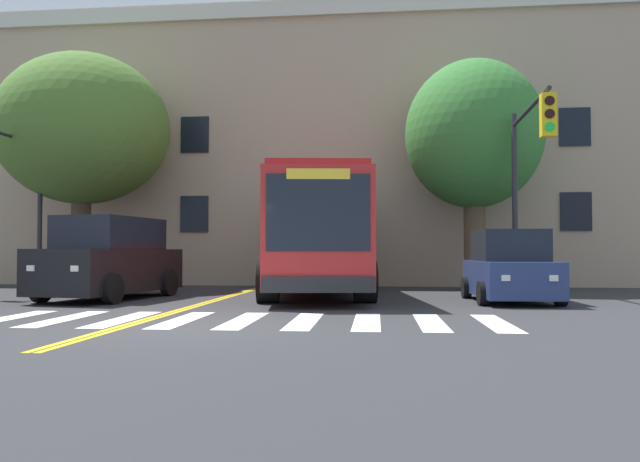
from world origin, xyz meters
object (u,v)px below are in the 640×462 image
car_navy_far_lane (510,269)px  city_bus (315,233)px  car_white_behind_bus (327,262)px  street_tree_curbside_large (474,136)px  street_tree_curbside_small (82,130)px  traffic_light_near_corner (527,161)px  traffic_light_far_corner (10,178)px  car_black_near_lane (110,260)px

car_navy_far_lane → city_bus: bearing=155.8°
car_white_behind_bus → street_tree_curbside_large: street_tree_curbside_large is taller
car_white_behind_bus → street_tree_curbside_small: bearing=-132.4°
car_navy_far_lane → traffic_light_near_corner: (0.56, 0.39, 2.86)m
car_navy_far_lane → traffic_light_near_corner: bearing=34.7°
traffic_light_near_corner → street_tree_curbside_large: size_ratio=0.69×
car_navy_far_lane → street_tree_curbside_small: street_tree_curbside_small is taller
street_tree_curbside_large → traffic_light_near_corner: bearing=-79.2°
traffic_light_far_corner → street_tree_curbside_large: bearing=11.1°
car_navy_far_lane → car_white_behind_bus: car_navy_far_lane is taller
car_navy_far_lane → traffic_light_far_corner: traffic_light_far_corner is taller
city_bus → car_navy_far_lane: (5.37, -2.41, -1.01)m
city_bus → car_black_near_lane: size_ratio=2.20×
traffic_light_far_corner → street_tree_curbside_large: size_ratio=0.68×
car_black_near_lane → traffic_light_near_corner: (11.33, 0.58, 2.65)m
car_white_behind_bus → traffic_light_near_corner: bearing=-62.3°
car_black_near_lane → traffic_light_far_corner: bearing=155.3°
car_white_behind_bus → car_black_near_lane: bearing=-110.0°
city_bus → street_tree_curbside_large: 6.51m
city_bus → street_tree_curbside_small: size_ratio=1.33×
city_bus → traffic_light_near_corner: bearing=-18.8°
city_bus → car_white_behind_bus: city_bus is taller
car_black_near_lane → car_white_behind_bus: car_black_near_lane is taller
traffic_light_near_corner → street_tree_curbside_large: 4.57m
car_black_near_lane → city_bus: bearing=25.7°
traffic_light_near_corner → street_tree_curbside_small: (-14.45, 3.85, 1.89)m
traffic_light_near_corner → traffic_light_far_corner: bearing=175.0°
car_black_near_lane → car_white_behind_bus: bearing=70.0°
traffic_light_near_corner → street_tree_curbside_small: street_tree_curbside_small is taller
city_bus → car_black_near_lane: city_bus is taller
traffic_light_far_corner → street_tree_curbside_small: (1.08, 2.49, 1.98)m
traffic_light_near_corner → traffic_light_far_corner: size_ratio=1.02×
car_black_near_lane → street_tree_curbside_large: bearing=24.6°
street_tree_curbside_large → traffic_light_far_corner: bearing=-168.9°
car_black_near_lane → car_white_behind_bus: size_ratio=1.07×
car_navy_far_lane → street_tree_curbside_large: size_ratio=0.50×
street_tree_curbside_small → traffic_light_near_corner: bearing=-14.9°
traffic_light_near_corner → street_tree_curbside_small: 15.08m
traffic_light_near_corner → street_tree_curbside_small: size_ratio=0.65×
car_black_near_lane → car_white_behind_bus: (4.76, 13.07, -0.26)m
city_bus → street_tree_curbside_small: 9.48m
car_white_behind_bus → traffic_light_near_corner: traffic_light_near_corner is taller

